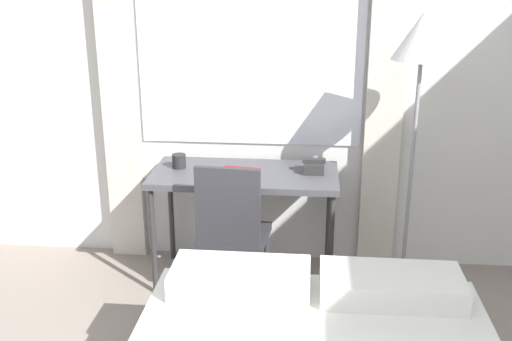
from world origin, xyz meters
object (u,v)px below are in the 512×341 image
object	(u,v)px
standing_lamp	(421,55)
telephone	(314,166)
desk_chair	(232,228)
mug	(179,161)
desk	(245,182)
book	(239,173)

from	to	relation	value
standing_lamp	telephone	bearing A→B (deg)	166.83
standing_lamp	telephone	size ratio (longest dim) A/B	12.02
desk_chair	mug	world-z (taller)	desk_chair
desk	standing_lamp	size ratio (longest dim) A/B	0.67
telephone	standing_lamp	bearing A→B (deg)	-13.17
desk	desk_chair	bearing A→B (deg)	-98.03
standing_lamp	mug	xyz separation A→B (m)	(-1.45, 0.15, -0.72)
desk_chair	telephone	bearing A→B (deg)	41.12
standing_lamp	telephone	world-z (taller)	standing_lamp
desk	book	bearing A→B (deg)	-118.50
desk_chair	telephone	size ratio (longest dim) A/B	6.26
desk_chair	book	size ratio (longest dim) A/B	3.57
book	standing_lamp	bearing A→B (deg)	-2.23
desk	desk_chair	xyz separation A→B (m)	(-0.04, -0.31, -0.18)
telephone	book	size ratio (longest dim) A/B	0.57
desk	telephone	size ratio (longest dim) A/B	8.04
desk	book	xyz separation A→B (m)	(-0.03, -0.06, 0.08)
desk	desk_chair	size ratio (longest dim) A/B	1.29
desk	mug	size ratio (longest dim) A/B	13.17
desk_chair	mug	bearing A→B (deg)	142.28
desk	telephone	xyz separation A→B (m)	(0.44, 0.04, 0.10)
telephone	book	distance (m)	0.48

